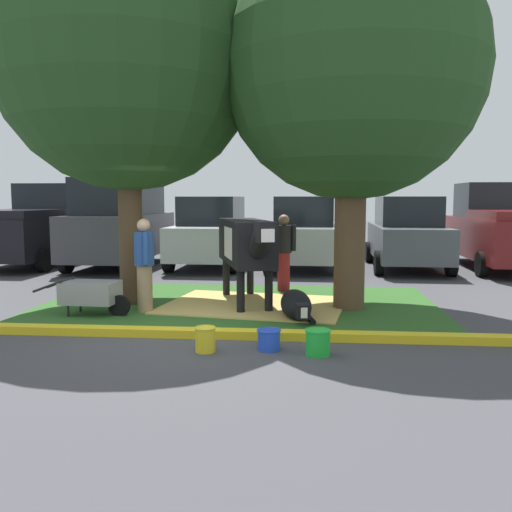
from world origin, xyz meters
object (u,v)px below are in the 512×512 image
bucket_yellow (205,339)px  suv_dark_grey (120,223)px  calf_lying (296,305)px  pickup_truck_black (42,227)px  bucket_blue (269,339)px  sedan_blue (407,234)px  sedan_silver (212,233)px  pickup_truck_maroon (501,229)px  cow_holstein (247,243)px  person_visitor_near (144,263)px  wheelbarrow (92,293)px  shade_tree_left (127,59)px  hatchback_white (304,233)px  person_handler (284,251)px  shade_tree_right (353,69)px  bucket_green (318,342)px

bucket_yellow → suv_dark_grey: suv_dark_grey is taller
calf_lying → pickup_truck_black: size_ratio=0.24×
bucket_blue → suv_dark_grey: suv_dark_grey is taller
sedan_blue → sedan_silver: bearing=179.5°
pickup_truck_maroon → bucket_blue: bearing=-123.6°
cow_holstein → calf_lying: cow_holstein is taller
calf_lying → pickup_truck_maroon: bearing=51.7°
person_visitor_near → wheelbarrow: person_visitor_near is taller
pickup_truck_maroon → pickup_truck_black: bearing=-179.6°
pickup_truck_maroon → shade_tree_left: bearing=-145.2°
calf_lying → bucket_yellow: (-1.14, -2.00, -0.07)m
bucket_yellow → hatchback_white: bearing=81.9°
person_handler → suv_dark_grey: (-4.84, 3.80, 0.39)m
bucket_blue → pickup_truck_maroon: bearing=56.4°
shade_tree_right → bucket_yellow: bearing=-125.0°
calf_lying → wheelbarrow: 3.44m
person_visitor_near → pickup_truck_maroon: bearing=39.7°
person_visitor_near → suv_dark_grey: size_ratio=0.35×
wheelbarrow → hatchback_white: hatchback_white is taller
cow_holstein → wheelbarrow: (-2.50, -1.13, -0.77)m
shade_tree_right → suv_dark_grey: (-6.08, 5.51, -2.90)m
sedan_silver → sedan_blue: 5.52m
person_handler → wheelbarrow: (-3.12, -2.66, -0.49)m
suv_dark_grey → person_visitor_near: bearing=-67.5°
suv_dark_grey → wheelbarrow: bearing=-75.1°
calf_lying → suv_dark_grey: size_ratio=0.29×
person_handler → calf_lying: bearing=-83.2°
hatchback_white → pickup_truck_maroon: size_ratio=0.82×
calf_lying → bucket_blue: 1.87m
calf_lying → suv_dark_grey: 8.32m
wheelbarrow → bucket_yellow: size_ratio=4.90×
shade_tree_right → person_visitor_near: bearing=-169.6°
pickup_truck_black → sedan_silver: pickup_truck_black is taller
person_visitor_near → suv_dark_grey: bearing=112.5°
calf_lying → bucket_yellow: 2.30m
sedan_blue → pickup_truck_maroon: 2.68m
suv_dark_grey → hatchback_white: bearing=3.5°
pickup_truck_black → sedan_silver: (5.22, -0.20, -0.13)m
shade_tree_right → person_handler: shade_tree_right is taller
calf_lying → pickup_truck_black: (-7.78, 7.01, 0.88)m
calf_lying → pickup_truck_black: pickup_truck_black is taller
person_handler → hatchback_white: hatchback_white is taller
bucket_green → pickup_truck_black: size_ratio=0.06×
bucket_yellow → bucket_blue: size_ratio=1.03×
person_visitor_near → suv_dark_grey: suv_dark_grey is taller
pickup_truck_black → person_handler: bearing=-30.3°
cow_holstein → bucket_blue: (0.61, -2.94, -1.01)m
sedan_blue → bucket_blue: bearing=-110.9°
sedan_silver → pickup_truck_maroon: size_ratio=0.82×
shade_tree_right → hatchback_white: (-0.81, 5.83, -3.18)m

